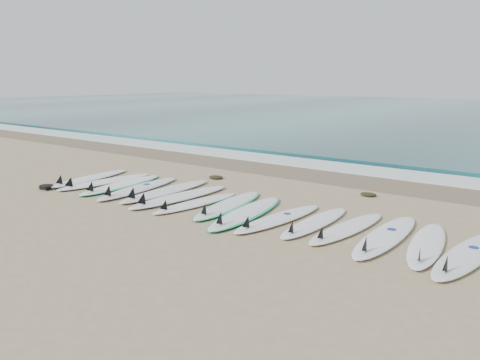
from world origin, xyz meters
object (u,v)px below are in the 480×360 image
Objects in this scene: surfboard_7 at (228,205)px; surfboard_14 at (467,255)px; surfboard_0 at (88,178)px; leash_coil at (46,187)px.

surfboard_14 reaches higher than surfboard_7.
surfboard_7 is (4.52, 0.14, -0.01)m from surfboard_0.
surfboard_0 is 1.18m from leash_coil.
surfboard_0 is at bearing 173.14° from surfboard_7.
surfboard_7 is at bearing 16.41° from leash_coil.
leash_coil is (-9.07, -1.22, -0.01)m from surfboard_14.
surfboard_14 is (4.55, -0.11, 0.01)m from surfboard_7.
surfboard_0 is 9.08m from surfboard_14.
surfboard_7 is 1.00× the size of surfboard_14.
leash_coil is (-4.51, -1.33, 0.00)m from surfboard_7.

